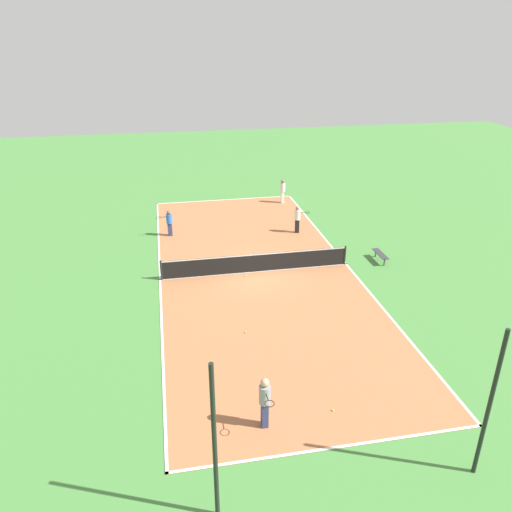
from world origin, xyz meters
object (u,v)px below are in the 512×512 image
at_px(fence_post_back_left, 489,406).
at_px(tennis_ball_near_net, 333,410).
at_px(tennis_net, 256,262).
at_px(bench, 380,255).
at_px(player_near_blue, 169,221).
at_px(player_near_white, 298,218).
at_px(tennis_ball_left_sideline, 246,332).
at_px(fence_post_back_right, 215,445).
at_px(player_baseline_gray, 265,399).
at_px(tennis_ball_far_baseline, 245,276).
at_px(player_far_white, 283,190).

bearing_deg(fence_post_back_left, tennis_ball_near_net, -44.68).
xyz_separation_m(tennis_net, bench, (-6.83, -0.04, -0.16)).
xyz_separation_m(player_near_blue, player_near_white, (-7.70, 0.97, 0.06)).
bearing_deg(player_near_blue, tennis_ball_left_sideline, 99.60).
height_order(fence_post_back_left, fence_post_back_right, same).
xyz_separation_m(player_near_blue, tennis_ball_near_net, (-4.71, 16.50, -0.87)).
xyz_separation_m(player_near_blue, fence_post_back_left, (-7.83, 19.58, 1.45)).
height_order(player_baseline_gray, tennis_ball_near_net, player_baseline_gray).
height_order(player_near_white, fence_post_back_left, fence_post_back_left).
bearing_deg(fence_post_back_left, tennis_ball_left_sideline, -57.87).
relative_size(bench, player_near_white, 0.86).
relative_size(player_near_blue, tennis_ball_near_net, 23.36).
bearing_deg(tennis_ball_near_net, fence_post_back_left, 135.32).
relative_size(player_near_blue, tennis_ball_far_baseline, 23.36).
bearing_deg(tennis_ball_far_baseline, tennis_ball_near_net, 96.54).
relative_size(player_near_white, tennis_ball_far_baseline, 24.79).
relative_size(player_baseline_gray, fence_post_back_right, 0.38).
relative_size(player_baseline_gray, player_near_white, 1.08).
bearing_deg(player_baseline_gray, player_far_white, 163.50).
distance_m(tennis_ball_far_baseline, fence_post_back_right, 13.83).
distance_m(tennis_net, player_near_blue, 7.21).
bearing_deg(tennis_ball_far_baseline, player_near_white, -128.05).
bearing_deg(player_far_white, tennis_ball_near_net, 169.75).
bearing_deg(player_near_blue, player_near_white, 169.18).
bearing_deg(fence_post_back_right, tennis_net, -104.86).
distance_m(player_near_blue, player_far_white, 9.52).
height_order(tennis_ball_near_net, tennis_ball_far_baseline, same).
bearing_deg(player_near_white, bench, -45.50).
xyz_separation_m(player_far_white, fence_post_back_left, (0.35, 24.44, 1.39)).
xyz_separation_m(tennis_ball_left_sideline, fence_post_back_left, (-5.14, 8.19, 2.32)).
xyz_separation_m(tennis_net, player_far_white, (-4.00, -10.72, 0.44)).
distance_m(player_near_blue, player_baseline_gray, 16.90).
bearing_deg(tennis_net, fence_post_back_right, 75.14).
xyz_separation_m(player_near_white, player_far_white, (-0.48, -5.83, -0.00)).
relative_size(bench, player_near_blue, 0.92).
bearing_deg(fence_post_back_left, bench, -103.02).
distance_m(player_near_white, fence_post_back_right, 19.99).
bearing_deg(player_near_blue, tennis_ball_far_baseline, 115.75).
height_order(tennis_net, bench, tennis_net).
distance_m(player_far_white, tennis_ball_near_net, 21.66).
xyz_separation_m(bench, fence_post_back_left, (3.18, 13.76, 1.99)).
distance_m(player_near_blue, fence_post_back_right, 19.64).
distance_m(player_near_white, player_far_white, 5.85).
bearing_deg(tennis_ball_left_sideline, player_baseline_gray, 86.64).
distance_m(player_near_white, tennis_ball_far_baseline, 6.81).
xyz_separation_m(tennis_net, player_baseline_gray, (1.81, 10.88, 0.53)).
bearing_deg(player_near_white, player_baseline_gray, -98.50).
distance_m(player_baseline_gray, player_near_white, 16.64).
height_order(player_baseline_gray, tennis_ball_far_baseline, player_baseline_gray).
height_order(tennis_net, player_near_blue, player_near_blue).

